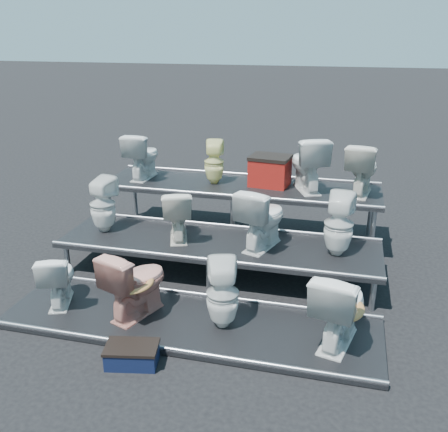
% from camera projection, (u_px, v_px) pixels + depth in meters
% --- Properties ---
extents(ground, '(80.00, 80.00, 0.00)m').
position_uv_depth(ground, '(219.00, 273.00, 6.75)').
color(ground, black).
rests_on(ground, ground).
extents(tier_front, '(4.20, 1.20, 0.06)m').
position_uv_depth(tier_front, '(189.00, 323.00, 5.56)').
color(tier_front, black).
rests_on(tier_front, ground).
extents(tier_mid, '(4.20, 1.20, 0.46)m').
position_uv_depth(tier_mid, '(219.00, 258.00, 6.67)').
color(tier_mid, black).
rests_on(tier_mid, ground).
extents(tier_back, '(4.20, 1.20, 0.86)m').
position_uv_depth(tier_back, '(240.00, 211.00, 7.78)').
color(tier_back, black).
rests_on(tier_back, ground).
extents(toilet_0, '(0.56, 0.72, 0.65)m').
position_uv_depth(toilet_0, '(58.00, 278.00, 5.80)').
color(toilet_0, silver).
rests_on(toilet_0, tier_front).
extents(toilet_1, '(0.69, 0.89, 0.80)m').
position_uv_depth(toilet_1, '(136.00, 282.00, 5.55)').
color(toilet_1, tan).
rests_on(toilet_1, tier_front).
extents(toilet_2, '(0.44, 0.44, 0.78)m').
position_uv_depth(toilet_2, '(223.00, 294.00, 5.32)').
color(toilet_2, silver).
rests_on(toilet_2, tier_front).
extents(toilet_3, '(0.65, 0.90, 0.83)m').
position_uv_depth(toilet_3, '(339.00, 306.00, 5.04)').
color(toilet_3, silver).
rests_on(toilet_3, tier_front).
extents(toilet_4, '(0.41, 0.42, 0.77)m').
position_uv_depth(toilet_4, '(103.00, 205.00, 6.83)').
color(toilet_4, silver).
rests_on(toilet_4, tier_mid).
extents(toilet_5, '(0.59, 0.77, 0.69)m').
position_uv_depth(toilet_5, '(177.00, 214.00, 6.60)').
color(toilet_5, beige).
rests_on(toilet_5, tier_mid).
extents(toilet_6, '(0.66, 0.88, 0.80)m').
position_uv_depth(toilet_6, '(262.00, 217.00, 6.32)').
color(toilet_6, silver).
rests_on(toilet_6, tier_mid).
extents(toilet_7, '(0.40, 0.41, 0.80)m').
position_uv_depth(toilet_7, '(339.00, 224.00, 6.10)').
color(toilet_7, silver).
rests_on(toilet_7, tier_mid).
extents(toilet_8, '(0.44, 0.73, 0.73)m').
position_uv_depth(toilet_8, '(143.00, 156.00, 7.86)').
color(toilet_8, silver).
rests_on(toilet_8, tier_back).
extents(toilet_9, '(0.35, 0.35, 0.67)m').
position_uv_depth(toilet_9, '(214.00, 162.00, 7.60)').
color(toilet_9, '#F2ED9A').
rests_on(toilet_9, tier_back).
extents(toilet_10, '(0.72, 0.91, 0.81)m').
position_uv_depth(toilet_10, '(307.00, 163.00, 7.25)').
color(toilet_10, silver).
rests_on(toilet_10, tier_back).
extents(toilet_11, '(0.54, 0.80, 0.75)m').
position_uv_depth(toilet_11, '(362.00, 169.00, 7.09)').
color(toilet_11, beige).
rests_on(toilet_11, tier_back).
extents(red_crate, '(0.62, 0.52, 0.41)m').
position_uv_depth(red_crate, '(270.00, 172.00, 7.55)').
color(red_crate, '#9C1112').
rests_on(red_crate, tier_back).
extents(step_stool, '(0.55, 0.39, 0.18)m').
position_uv_depth(step_stool, '(132.00, 356.00, 4.90)').
color(step_stool, black).
rests_on(step_stool, ground).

